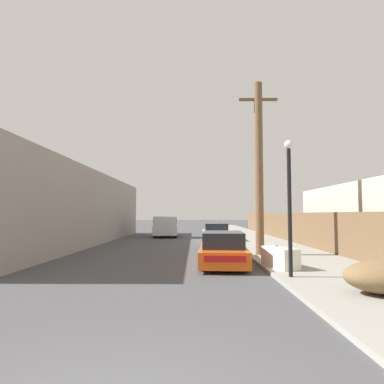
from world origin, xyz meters
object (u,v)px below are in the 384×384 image
Objects in this scene: pickup_truck at (166,227)px; street_lamp at (289,196)px; car_parked_mid at (216,233)px; discarded_fridge at (280,257)px; utility_pole at (259,166)px; parked_sports_car_red at (223,250)px.

pickup_truck is 20.16m from street_lamp.
car_parked_mid is at bearing 95.45° from street_lamp.
pickup_truck is at bearing 127.67° from car_parked_mid.
car_parked_mid reaches higher than discarded_fridge.
car_parked_mid is 1.04× the size of street_lamp.
street_lamp is at bearing 102.45° from pickup_truck.
discarded_fridge is 5.30m from utility_pole.
parked_sports_car_red reaches higher than discarded_fridge.
parked_sports_car_red is (-1.88, 1.32, 0.12)m from discarded_fridge.
street_lamp reaches higher than parked_sports_car_red.
pickup_truck is 0.69× the size of utility_pole.
parked_sports_car_red is 4.76m from utility_pole.
discarded_fridge is 0.42× the size of street_lamp.
utility_pole is at bearing 88.56° from street_lamp.
pickup_truck reaches higher than discarded_fridge.
pickup_truck is at bearing 105.37° from parked_sports_car_red.
pickup_truck is (-3.61, 16.29, 0.30)m from parked_sports_car_red.
discarded_fridge is at bearing -83.27° from car_parked_mid.
parked_sports_car_red is 16.68m from pickup_truck.
street_lamp is (1.35, -14.18, 1.90)m from car_parked_mid.
discarded_fridge is at bearing 86.15° from street_lamp.
pickup_truck is at bearing 105.49° from street_lamp.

